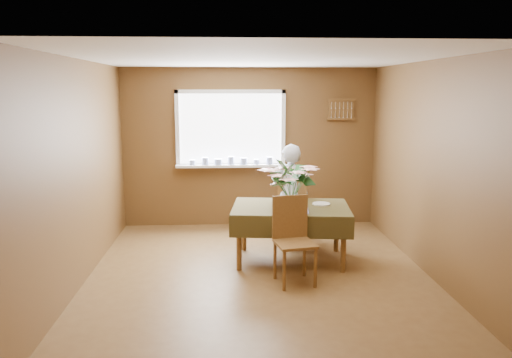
{
  "coord_description": "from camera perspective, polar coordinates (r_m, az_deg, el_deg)",
  "views": [
    {
      "loc": [
        -0.37,
        -5.62,
        2.17
      ],
      "look_at": [
        0.0,
        0.55,
        1.05
      ],
      "focal_mm": 35.0,
      "sensor_mm": 36.0,
      "label": 1
    }
  ],
  "objects": [
    {
      "name": "wall_back",
      "position": [
        7.93,
        -0.73,
        3.6
      ],
      "size": [
        4.0,
        0.0,
        4.0
      ],
      "primitive_type": "plane",
      "rotation": [
        1.57,
        0.0,
        0.0
      ],
      "color": "brown",
      "rests_on": "floor"
    },
    {
      "name": "chair_near",
      "position": [
        5.69,
        4.22,
        -6.49
      ],
      "size": [
        0.49,
        0.49,
        0.98
      ],
      "rotation": [
        0.0,
        0.0,
        0.19
      ],
      "color": "brown",
      "rests_on": "floor"
    },
    {
      "name": "chair_far",
      "position": [
        7.09,
        4.29,
        -3.27
      ],
      "size": [
        0.51,
        0.51,
        0.94
      ],
      "rotation": [
        0.0,
        0.0,
        2.83
      ],
      "color": "brown",
      "rests_on": "floor"
    },
    {
      "name": "floor",
      "position": [
        6.04,
        0.32,
        -10.8
      ],
      "size": [
        4.5,
        4.5,
        0.0
      ],
      "primitive_type": "plane",
      "color": "brown",
      "rests_on": "ground"
    },
    {
      "name": "side_plate",
      "position": [
        6.46,
        7.47,
        -2.83
      ],
      "size": [
        0.29,
        0.29,
        0.01
      ],
      "primitive_type": "cylinder",
      "rotation": [
        0.0,
        0.0,
        -0.33
      ],
      "color": "white",
      "rests_on": "dining_table"
    },
    {
      "name": "flower_bouquet",
      "position": [
        6.06,
        4.08,
        -0.24
      ],
      "size": [
        0.64,
        0.64,
        0.55
      ],
      "rotation": [
        0.0,
        0.0,
        0.04
      ],
      "color": "white",
      "rests_on": "dining_table"
    },
    {
      "name": "dining_table",
      "position": [
        6.33,
        3.99,
        -3.88
      ],
      "size": [
        1.57,
        1.16,
        0.72
      ],
      "rotation": [
        0.0,
        0.0,
        -0.11
      ],
      "color": "brown",
      "rests_on": "floor"
    },
    {
      "name": "table_knife",
      "position": [
        6.07,
        5.24,
        -3.6
      ],
      "size": [
        0.04,
        0.23,
        0.0
      ],
      "primitive_type": "cube",
      "rotation": [
        0.0,
        0.0,
        -0.1
      ],
      "color": "silver",
      "rests_on": "dining_table"
    },
    {
      "name": "seated_woman",
      "position": [
        6.97,
        3.92,
        -1.82
      ],
      "size": [
        0.55,
        0.38,
        1.43
      ],
      "primitive_type": "imported",
      "rotation": [
        0.0,
        0.0,
        3.06
      ],
      "color": "white",
      "rests_on": "floor"
    },
    {
      "name": "wall_front",
      "position": [
        3.51,
        2.72,
        -4.9
      ],
      "size": [
        4.0,
        0.0,
        4.0
      ],
      "primitive_type": "plane",
      "rotation": [
        -1.57,
        0.0,
        0.0
      ],
      "color": "brown",
      "rests_on": "floor"
    },
    {
      "name": "wall_right",
      "position": [
        6.17,
        19.21,
        1.12
      ],
      "size": [
        0.0,
        4.5,
        4.5
      ],
      "primitive_type": "plane",
      "rotation": [
        1.57,
        0.0,
        -1.57
      ],
      "color": "brown",
      "rests_on": "floor"
    },
    {
      "name": "spoon_rack",
      "position": [
        8.05,
        9.73,
        7.84
      ],
      "size": [
        0.44,
        0.05,
        0.33
      ],
      "color": "brown",
      "rests_on": "wall_back"
    },
    {
      "name": "window_assembly",
      "position": [
        7.86,
        -2.89,
        4.21
      ],
      "size": [
        1.72,
        0.2,
        1.22
      ],
      "color": "white",
      "rests_on": "wall_back"
    },
    {
      "name": "ceiling",
      "position": [
        5.64,
        0.34,
        13.62
      ],
      "size": [
        4.5,
        4.5,
        0.0
      ],
      "primitive_type": "plane",
      "rotation": [
        3.14,
        0.0,
        0.0
      ],
      "color": "white",
      "rests_on": "wall_back"
    },
    {
      "name": "wall_left",
      "position": [
        5.93,
        -19.35,
        0.75
      ],
      "size": [
        0.0,
        4.5,
        4.5
      ],
      "primitive_type": "plane",
      "rotation": [
        1.57,
        0.0,
        1.57
      ],
      "color": "brown",
      "rests_on": "floor"
    }
  ]
}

